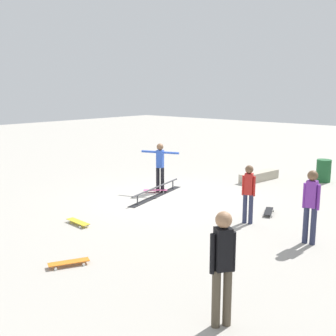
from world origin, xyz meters
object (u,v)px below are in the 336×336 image
object	(u,v)px
skater_main	(160,164)
grind_rail	(156,192)
skateboard_main	(155,190)
bystander_black_shirt	(223,263)
trash_bin	(324,171)
skate_ledge	(259,176)
bystander_purple_shirt	(311,203)
bystander_red_shirt	(248,191)
loose_skateboard_yellow	(78,222)
loose_skateboard_black	(269,211)
loose_skateboard_orange	(69,262)

from	to	relation	value
skater_main	grind_rail	bearing A→B (deg)	-79.28
skater_main	skateboard_main	distance (m)	0.91
bystander_black_shirt	trash_bin	distance (m)	10.93
skater_main	trash_bin	distance (m)	6.31
skate_ledge	skateboard_main	bearing A→B (deg)	-24.02
skateboard_main	bystander_black_shirt	distance (m)	8.19
skate_ledge	bystander_purple_shirt	world-z (taller)	bystander_purple_shirt
bystander_purple_shirt	bystander_black_shirt	bearing A→B (deg)	-90.90
grind_rail	bystander_purple_shirt	size ratio (longest dim) A/B	1.78
skateboard_main	bystander_black_shirt	world-z (taller)	bystander_black_shirt
bystander_red_shirt	skater_main	bearing A→B (deg)	-34.72
skate_ledge	skater_main	size ratio (longest dim) A/B	1.16
bystander_black_shirt	skater_main	bearing A→B (deg)	82.10
skateboard_main	loose_skateboard_yellow	world-z (taller)	same
bystander_purple_shirt	bystander_red_shirt	world-z (taller)	bystander_purple_shirt
skater_main	loose_skateboard_black	bearing A→B (deg)	-19.12
grind_rail	skate_ledge	distance (m)	4.49
skater_main	skateboard_main	bearing A→B (deg)	-124.42
bystander_purple_shirt	loose_skateboard_orange	distance (m)	5.36
bystander_black_shirt	loose_skateboard_orange	size ratio (longest dim) A/B	2.18
skater_main	bystander_purple_shirt	world-z (taller)	bystander_purple_shirt
grind_rail	trash_bin	size ratio (longest dim) A/B	3.56
skater_main	bystander_purple_shirt	distance (m)	5.94
grind_rail	skateboard_main	size ratio (longest dim) A/B	4.18
skate_ledge	skateboard_main	world-z (taller)	skate_ledge
loose_skateboard_orange	grind_rail	bearing A→B (deg)	-128.68
skate_ledge	loose_skateboard_orange	bearing A→B (deg)	6.01
skateboard_main	trash_bin	bearing A→B (deg)	-167.83
skater_main	bystander_purple_shirt	bearing A→B (deg)	-33.86
skate_ledge	bystander_purple_shirt	xyz separation A→B (m)	(5.12, 4.08, 0.78)
skate_ledge	bystander_black_shirt	world-z (taller)	bystander_black_shirt
loose_skateboard_black	bystander_black_shirt	bearing A→B (deg)	-1.51
loose_skateboard_black	loose_skateboard_orange	distance (m)	5.91
bystander_purple_shirt	loose_skateboard_black	bearing A→B (deg)	134.02
bystander_purple_shirt	bystander_red_shirt	xyz separation A→B (m)	(-0.37, -1.79, -0.09)
skater_main	loose_skateboard_yellow	world-z (taller)	skater_main
skate_ledge	bystander_red_shirt	xyz separation A→B (m)	(4.75, 2.29, 0.70)
bystander_red_shirt	trash_bin	size ratio (longest dim) A/B	1.82
grind_rail	skateboard_main	distance (m)	0.52
skate_ledge	loose_skateboard_yellow	size ratio (longest dim) A/B	2.37
skater_main	bystander_purple_shirt	xyz separation A→B (m)	(1.38, 5.78, -0.00)
skater_main	loose_skateboard_orange	size ratio (longest dim) A/B	2.05
grind_rail	skater_main	bearing A→B (deg)	-161.48
loose_skateboard_yellow	trash_bin	size ratio (longest dim) A/B	0.96
bystander_black_shirt	skate_ledge	bearing A→B (deg)	59.52
bystander_black_shirt	bystander_red_shirt	bearing A→B (deg)	59.68
bystander_purple_shirt	loose_skateboard_yellow	world-z (taller)	bystander_purple_shirt
skate_ledge	loose_skateboard_yellow	world-z (taller)	skate_ledge
bystander_purple_shirt	bystander_red_shirt	bearing A→B (deg)	162.35
skateboard_main	loose_skateboard_orange	world-z (taller)	same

